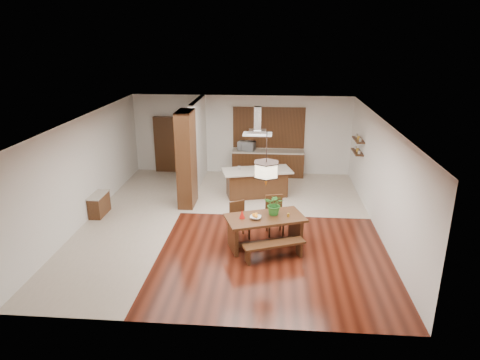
# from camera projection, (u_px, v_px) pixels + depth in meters

# --- Properties ---
(room_shell) EXTENTS (9.00, 9.04, 2.92)m
(room_shell) POSITION_uv_depth(u_px,v_px,m) (229.00, 151.00, 11.32)
(room_shell) COLOR #351109
(room_shell) RESTS_ON ground
(tile_hallway) EXTENTS (2.50, 9.00, 0.01)m
(tile_hallway) POSITION_uv_depth(u_px,v_px,m) (134.00, 218.00, 12.20)
(tile_hallway) COLOR beige
(tile_hallway) RESTS_ON ground
(tile_kitchen) EXTENTS (5.50, 4.00, 0.01)m
(tile_kitchen) POSITION_uv_depth(u_px,v_px,m) (274.00, 192.00, 14.26)
(tile_kitchen) COLOR beige
(tile_kitchen) RESTS_ON ground
(soffit_band) EXTENTS (8.00, 9.00, 0.02)m
(soffit_band) POSITION_uv_depth(u_px,v_px,m) (228.00, 120.00, 11.05)
(soffit_band) COLOR #3E1E0F
(soffit_band) RESTS_ON room_shell
(partition_pier) EXTENTS (0.45, 1.00, 2.90)m
(partition_pier) POSITION_uv_depth(u_px,v_px,m) (186.00, 159.00, 12.76)
(partition_pier) COLOR black
(partition_pier) RESTS_ON ground
(partition_stub) EXTENTS (0.18, 2.40, 2.90)m
(partition_stub) POSITION_uv_depth(u_px,v_px,m) (198.00, 142.00, 14.73)
(partition_stub) COLOR silver
(partition_stub) RESTS_ON ground
(hallway_console) EXTENTS (0.37, 0.88, 0.63)m
(hallway_console) POSITION_uv_depth(u_px,v_px,m) (99.00, 205.00, 12.37)
(hallway_console) COLOR black
(hallway_console) RESTS_ON ground
(hallway_doorway) EXTENTS (1.10, 0.20, 2.10)m
(hallway_doorway) POSITION_uv_depth(u_px,v_px,m) (169.00, 145.00, 16.00)
(hallway_doorway) COLOR black
(hallway_doorway) RESTS_ON ground
(rear_counter) EXTENTS (2.60, 0.62, 0.95)m
(rear_counter) POSITION_uv_depth(u_px,v_px,m) (268.00, 163.00, 15.72)
(rear_counter) COLOR black
(rear_counter) RESTS_ON ground
(kitchen_window) EXTENTS (2.60, 0.08, 1.50)m
(kitchen_window) POSITION_uv_depth(u_px,v_px,m) (269.00, 128.00, 15.55)
(kitchen_window) COLOR #9C5F2E
(kitchen_window) RESTS_ON room_shell
(shelf_lower) EXTENTS (0.26, 0.90, 0.04)m
(shelf_lower) POSITION_uv_depth(u_px,v_px,m) (357.00, 152.00, 13.70)
(shelf_lower) COLOR black
(shelf_lower) RESTS_ON room_shell
(shelf_upper) EXTENTS (0.26, 0.90, 0.04)m
(shelf_upper) POSITION_uv_depth(u_px,v_px,m) (358.00, 140.00, 13.57)
(shelf_upper) COLOR black
(shelf_upper) RESTS_ON room_shell
(dining_table) EXTENTS (2.09, 1.52, 0.79)m
(dining_table) POSITION_uv_depth(u_px,v_px,m) (265.00, 225.00, 10.46)
(dining_table) COLOR black
(dining_table) RESTS_ON ground
(dining_bench) EXTENTS (1.49, 0.85, 0.41)m
(dining_bench) POSITION_uv_depth(u_px,v_px,m) (274.00, 251.00, 9.96)
(dining_bench) COLOR black
(dining_bench) RESTS_ON ground
(dining_chair_left) EXTENTS (0.58, 0.58, 0.96)m
(dining_chair_left) POSITION_uv_depth(u_px,v_px,m) (240.00, 221.00, 10.90)
(dining_chair_left) COLOR black
(dining_chair_left) RESTS_ON ground
(dining_chair_right) EXTENTS (0.53, 0.53, 1.02)m
(dining_chair_right) POSITION_uv_depth(u_px,v_px,m) (275.00, 216.00, 11.13)
(dining_chair_right) COLOR black
(dining_chair_right) RESTS_ON ground
(pendant_lantern) EXTENTS (0.64, 0.64, 1.31)m
(pendant_lantern) POSITION_uv_depth(u_px,v_px,m) (266.00, 159.00, 9.92)
(pendant_lantern) COLOR beige
(pendant_lantern) RESTS_ON room_shell
(foliage_plant) EXTENTS (0.58, 0.54, 0.54)m
(foliage_plant) POSITION_uv_depth(u_px,v_px,m) (275.00, 204.00, 10.44)
(foliage_plant) COLOR #2B7627
(foliage_plant) RESTS_ON dining_table
(fruit_bowl) EXTENTS (0.31, 0.31, 0.07)m
(fruit_bowl) POSITION_uv_depth(u_px,v_px,m) (256.00, 218.00, 10.28)
(fruit_bowl) COLOR beige
(fruit_bowl) RESTS_ON dining_table
(napkin_cone) EXTENTS (0.15, 0.15, 0.22)m
(napkin_cone) POSITION_uv_depth(u_px,v_px,m) (242.00, 214.00, 10.28)
(napkin_cone) COLOR #B8150D
(napkin_cone) RESTS_ON dining_table
(gold_ornament) EXTENTS (0.08, 0.08, 0.09)m
(gold_ornament) POSITION_uv_depth(u_px,v_px,m) (288.00, 215.00, 10.39)
(gold_ornament) COLOR gold
(gold_ornament) RESTS_ON dining_table
(kitchen_island) EXTENTS (2.34, 1.46, 0.90)m
(kitchen_island) POSITION_uv_depth(u_px,v_px,m) (257.00, 182.00, 13.75)
(kitchen_island) COLOR black
(kitchen_island) RESTS_ON ground
(range_hood) EXTENTS (0.90, 0.55, 0.87)m
(range_hood) POSITION_uv_depth(u_px,v_px,m) (258.00, 121.00, 13.09)
(range_hood) COLOR silver
(range_hood) RESTS_ON room_shell
(island_cup) EXTENTS (0.14, 0.14, 0.09)m
(island_cup) POSITION_uv_depth(u_px,v_px,m) (270.00, 169.00, 13.48)
(island_cup) COLOR silver
(island_cup) RESTS_ON kitchen_island
(microwave) EXTENTS (0.68, 0.54, 0.33)m
(microwave) POSITION_uv_depth(u_px,v_px,m) (247.00, 146.00, 15.56)
(microwave) COLOR silver
(microwave) RESTS_ON rear_counter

